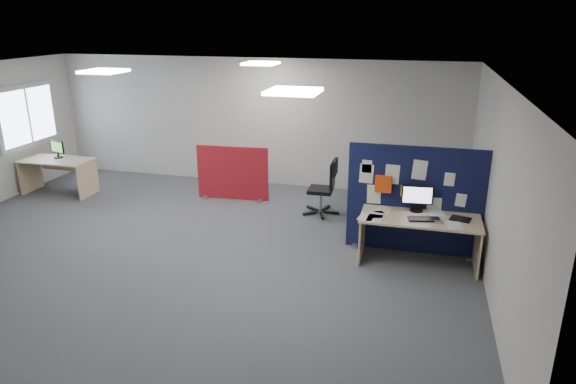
% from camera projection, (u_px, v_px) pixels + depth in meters
% --- Properties ---
extents(floor, '(9.00, 9.00, 0.00)m').
position_uv_depth(floor, '(187.00, 246.00, 8.25)').
color(floor, '#55585E').
rests_on(floor, ground).
extents(ceiling, '(9.00, 7.00, 0.02)m').
position_uv_depth(ceiling, '(175.00, 75.00, 7.37)').
color(ceiling, white).
rests_on(ceiling, wall_back).
extents(wall_back, '(9.00, 0.02, 2.70)m').
position_uv_depth(wall_back, '(254.00, 122.00, 11.01)').
color(wall_back, silver).
rests_on(wall_back, floor).
extents(wall_front, '(9.00, 0.02, 2.70)m').
position_uv_depth(wall_front, '(10.00, 269.00, 4.60)').
color(wall_front, silver).
rests_on(wall_front, floor).
extents(wall_right, '(0.02, 7.00, 2.70)m').
position_uv_depth(wall_right, '(496.00, 189.00, 6.74)').
color(wall_right, silver).
rests_on(wall_right, floor).
extents(window, '(0.06, 1.70, 1.30)m').
position_uv_depth(window, '(27.00, 116.00, 10.63)').
color(window, white).
rests_on(window, wall_left).
extents(ceiling_lights, '(4.10, 4.10, 0.04)m').
position_uv_depth(ceiling_lights, '(215.00, 73.00, 7.91)').
color(ceiling_lights, white).
rests_on(ceiling_lights, ceiling).
extents(navy_divider, '(2.05, 0.30, 1.69)m').
position_uv_depth(navy_divider, '(413.00, 200.00, 7.81)').
color(navy_divider, '#0F1337').
rests_on(navy_divider, floor).
extents(main_desk, '(1.72, 0.76, 0.73)m').
position_uv_depth(main_desk, '(419.00, 227.00, 7.55)').
color(main_desk, '#DCB88D').
rests_on(main_desk, floor).
extents(monitor_main, '(0.46, 0.19, 0.40)m').
position_uv_depth(monitor_main, '(417.00, 197.00, 7.63)').
color(monitor_main, black).
rests_on(monitor_main, main_desk).
extents(keyboard, '(0.48, 0.26, 0.02)m').
position_uv_depth(keyboard, '(424.00, 219.00, 7.36)').
color(keyboard, black).
rests_on(keyboard, main_desk).
extents(mouse, '(0.11, 0.07, 0.03)m').
position_uv_depth(mouse, '(438.00, 222.00, 7.25)').
color(mouse, '#A7A8AD').
rests_on(mouse, main_desk).
extents(paper_tray, '(0.33, 0.29, 0.01)m').
position_uv_depth(paper_tray, '(461.00, 219.00, 7.38)').
color(paper_tray, black).
rests_on(paper_tray, main_desk).
extents(red_divider, '(1.45, 0.30, 1.09)m').
position_uv_depth(red_divider, '(233.00, 174.00, 10.22)').
color(red_divider, '#AA1816').
rests_on(red_divider, floor).
extents(second_desk, '(1.44, 0.72, 0.73)m').
position_uv_depth(second_desk, '(59.00, 168.00, 10.58)').
color(second_desk, '#DCB88D').
rests_on(second_desk, floor).
extents(monitor_second, '(0.39, 0.18, 0.36)m').
position_uv_depth(monitor_second, '(57.00, 148.00, 10.54)').
color(monitor_second, black).
rests_on(monitor_second, second_desk).
extents(office_chair, '(0.66, 0.69, 1.04)m').
position_uv_depth(office_chair, '(327.00, 184.00, 9.40)').
color(office_chair, black).
rests_on(office_chair, floor).
extents(desk_papers, '(1.48, 0.77, 0.00)m').
position_uv_depth(desk_papers, '(398.00, 216.00, 7.50)').
color(desk_papers, white).
rests_on(desk_papers, main_desk).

